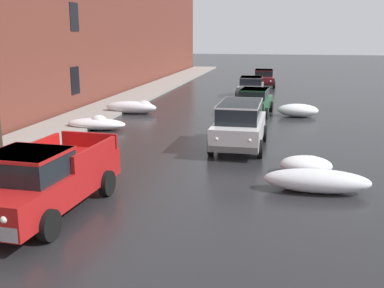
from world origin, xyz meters
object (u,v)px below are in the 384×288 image
pickup_truck_red_approaching_near_lane (43,180)px  sedan_maroon_queued_behind_truck (264,78)px  sedan_grey_parked_far_down_block (251,86)px  suv_white_parked_kerbside_close (240,123)px  sedan_green_parked_kerbside_mid (254,101)px

pickup_truck_red_approaching_near_lane → sedan_maroon_queued_behind_truck: pickup_truck_red_approaching_near_lane is taller
sedan_grey_parked_far_down_block → sedan_maroon_queued_behind_truck: size_ratio=0.95×
pickup_truck_red_approaching_near_lane → sedan_grey_parked_far_down_block: size_ratio=1.23×
sedan_grey_parked_far_down_block → sedan_maroon_queued_behind_truck: (0.59, 6.96, 0.00)m
sedan_grey_parked_far_down_block → sedan_maroon_queued_behind_truck: 6.99m
pickup_truck_red_approaching_near_lane → sedan_grey_parked_far_down_block: pickup_truck_red_approaching_near_lane is taller
suv_white_parked_kerbside_close → sedan_maroon_queued_behind_truck: size_ratio=1.01×
suv_white_parked_kerbside_close → sedan_grey_parked_far_down_block: (-0.65, 15.23, -0.23)m
pickup_truck_red_approaching_near_lane → sedan_green_parked_kerbside_mid: bearing=75.1°
sedan_green_parked_kerbside_mid → sedan_maroon_queued_behind_truck: (-0.10, 14.23, 0.00)m
sedan_maroon_queued_behind_truck → pickup_truck_red_approaching_near_lane: bearing=-97.8°
pickup_truck_red_approaching_near_lane → sedan_grey_parked_far_down_block: bearing=81.4°
pickup_truck_red_approaching_near_lane → suv_white_parked_kerbside_close: 8.85m
pickup_truck_red_approaching_near_lane → sedan_green_parked_kerbside_mid: pickup_truck_red_approaching_near_lane is taller
sedan_green_parked_kerbside_mid → sedan_maroon_queued_behind_truck: size_ratio=0.93×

